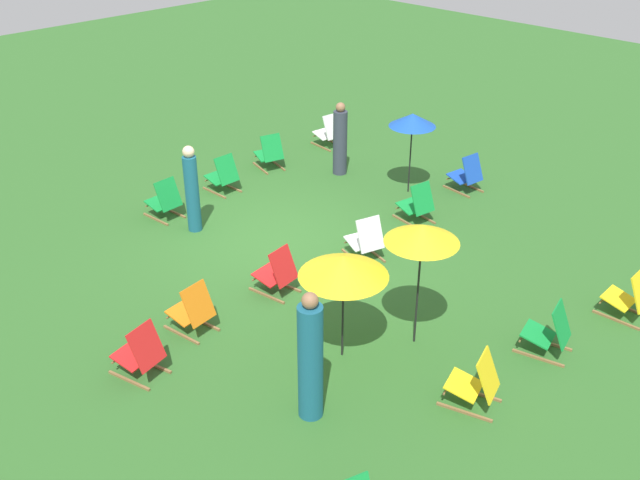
# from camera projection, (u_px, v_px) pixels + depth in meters

# --- Properties ---
(ground_plane) EXTENTS (40.00, 40.00, 0.00)m
(ground_plane) POSITION_uv_depth(u_px,v_px,m) (275.00, 242.00, 13.72)
(ground_plane) COLOR #2D6026
(deckchair_1) EXTENTS (0.68, 0.87, 0.83)m
(deckchair_1) POSITION_uv_depth(u_px,v_px,m) (476.00, 383.00, 9.57)
(deckchair_1) COLOR olive
(deckchair_1) RESTS_ON ground
(deckchair_2) EXTENTS (0.67, 0.86, 0.83)m
(deckchair_2) POSITION_uv_depth(u_px,v_px,m) (365.00, 240.00, 13.02)
(deckchair_2) COLOR olive
(deckchair_2) RESTS_ON ground
(deckchair_3) EXTENTS (0.50, 0.78, 0.83)m
(deckchair_3) POSITION_uv_depth(u_px,v_px,m) (629.00, 297.00, 11.38)
(deckchair_3) COLOR olive
(deckchair_3) RESTS_ON ground
(deckchair_4) EXTENTS (0.65, 0.85, 0.83)m
(deckchair_4) POSITION_uv_depth(u_px,v_px,m) (549.00, 332.00, 10.57)
(deckchair_4) COLOR olive
(deckchair_4) RESTS_ON ground
(deckchair_5) EXTENTS (0.64, 0.85, 0.83)m
(deckchair_5) POSITION_uv_depth(u_px,v_px,m) (140.00, 353.00, 10.12)
(deckchair_5) COLOR olive
(deckchair_5) RESTS_ON ground
(deckchair_6) EXTENTS (0.56, 0.81, 0.83)m
(deckchair_6) POSITION_uv_depth(u_px,v_px,m) (467.00, 175.00, 15.57)
(deckchair_6) COLOR olive
(deckchair_6) RESTS_ON ground
(deckchair_7) EXTENTS (0.53, 0.79, 0.83)m
(deckchair_7) POSITION_uv_depth(u_px,v_px,m) (164.00, 201.00, 14.45)
(deckchair_7) COLOR olive
(deckchair_7) RESTS_ON ground
(deckchair_8) EXTENTS (0.58, 0.82, 0.83)m
(deckchair_8) POSITION_uv_depth(u_px,v_px,m) (277.00, 273.00, 12.01)
(deckchair_8) COLOR olive
(deckchair_8) RESTS_ON ground
(deckchair_9) EXTENTS (0.57, 0.82, 0.83)m
(deckchair_9) POSITION_uv_depth(u_px,v_px,m) (192.00, 311.00, 11.05)
(deckchair_9) COLOR olive
(deckchair_9) RESTS_ON ground
(deckchair_10) EXTENTS (0.55, 0.81, 0.83)m
(deckchair_10) POSITION_uv_depth(u_px,v_px,m) (329.00, 132.00, 17.88)
(deckchair_10) COLOR olive
(deckchair_10) RESTS_ON ground
(deckchair_11) EXTENTS (0.66, 0.86, 0.83)m
(deckchair_11) POSITION_uv_depth(u_px,v_px,m) (270.00, 153.00, 16.66)
(deckchair_11) COLOR olive
(deckchair_11) RESTS_ON ground
(deckchair_12) EXTENTS (0.49, 0.77, 0.83)m
(deckchair_12) POSITION_uv_depth(u_px,v_px,m) (223.00, 175.00, 15.54)
(deckchair_12) COLOR olive
(deckchair_12) RESTS_ON ground
(deckchair_13) EXTENTS (0.59, 0.83, 0.83)m
(deckchair_13) POSITION_uv_depth(u_px,v_px,m) (417.00, 204.00, 14.30)
(deckchair_13) COLOR olive
(deckchair_13) RESTS_ON ground
(umbrella_0) EXTENTS (1.26, 1.26, 1.66)m
(umbrella_0) POSITION_uv_depth(u_px,v_px,m) (344.00, 266.00, 9.98)
(umbrella_0) COLOR black
(umbrella_0) RESTS_ON ground
(umbrella_1) EXTENTS (1.07, 1.07, 1.98)m
(umbrella_1) POSITION_uv_depth(u_px,v_px,m) (422.00, 234.00, 10.11)
(umbrella_1) COLOR black
(umbrella_1) RESTS_ON ground
(umbrella_2) EXTENTS (0.97, 0.97, 1.75)m
(umbrella_2) POSITION_uv_depth(u_px,v_px,m) (413.00, 120.00, 14.93)
(umbrella_2) COLOR black
(umbrella_2) RESTS_ON ground
(person_0) EXTENTS (0.28, 0.28, 1.73)m
(person_0) POSITION_uv_depth(u_px,v_px,m) (192.00, 190.00, 13.76)
(person_0) COLOR #195972
(person_0) RESTS_ON ground
(person_1) EXTENTS (0.44, 0.44, 1.66)m
(person_1) POSITION_uv_depth(u_px,v_px,m) (340.00, 141.00, 16.21)
(person_1) COLOR #333847
(person_1) RESTS_ON ground
(person_2) EXTENTS (0.35, 0.35, 1.88)m
(person_2) POSITION_uv_depth(u_px,v_px,m) (310.00, 360.00, 9.17)
(person_2) COLOR #195972
(person_2) RESTS_ON ground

